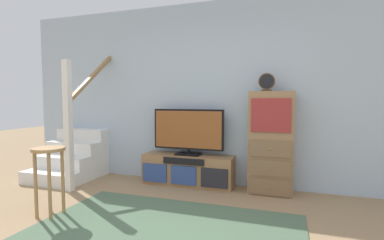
{
  "coord_description": "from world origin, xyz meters",
  "views": [
    {
      "loc": [
        1.11,
        -1.79,
        1.27
      ],
      "look_at": [
        -0.13,
        1.88,
        0.99
      ],
      "focal_mm": 27.08,
      "sensor_mm": 36.0,
      "label": 1
    }
  ],
  "objects_px": {
    "television": "(188,131)",
    "desk_clock": "(267,82)",
    "media_console": "(188,170)",
    "bar_stool_near": "(49,166)",
    "side_cabinet": "(271,143)"
  },
  "relations": [
    {
      "from": "media_console",
      "to": "bar_stool_near",
      "type": "bearing_deg",
      "value": -123.82
    },
    {
      "from": "side_cabinet",
      "to": "television",
      "type": "bearing_deg",
      "value": 179.34
    },
    {
      "from": "side_cabinet",
      "to": "bar_stool_near",
      "type": "relative_size",
      "value": 1.83
    },
    {
      "from": "television",
      "to": "side_cabinet",
      "type": "distance_m",
      "value": 1.19
    },
    {
      "from": "media_console",
      "to": "desk_clock",
      "type": "bearing_deg",
      "value": -0.24
    },
    {
      "from": "side_cabinet",
      "to": "bar_stool_near",
      "type": "bearing_deg",
      "value": -144.89
    },
    {
      "from": "television",
      "to": "desk_clock",
      "type": "xyz_separation_m",
      "value": [
        1.12,
        -0.03,
        0.69
      ]
    },
    {
      "from": "desk_clock",
      "to": "television",
      "type": "bearing_deg",
      "value": 178.53
    },
    {
      "from": "media_console",
      "to": "television",
      "type": "distance_m",
      "value": 0.58
    },
    {
      "from": "desk_clock",
      "to": "bar_stool_near",
      "type": "relative_size",
      "value": 0.32
    },
    {
      "from": "side_cabinet",
      "to": "bar_stool_near",
      "type": "distance_m",
      "value": 2.72
    },
    {
      "from": "bar_stool_near",
      "to": "desk_clock",
      "type": "bearing_deg",
      "value": 35.7
    },
    {
      "from": "side_cabinet",
      "to": "desk_clock",
      "type": "bearing_deg",
      "value": -167.62
    },
    {
      "from": "media_console",
      "to": "television",
      "type": "height_order",
      "value": "television"
    },
    {
      "from": "media_console",
      "to": "bar_stool_near",
      "type": "height_order",
      "value": "bar_stool_near"
    }
  ]
}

